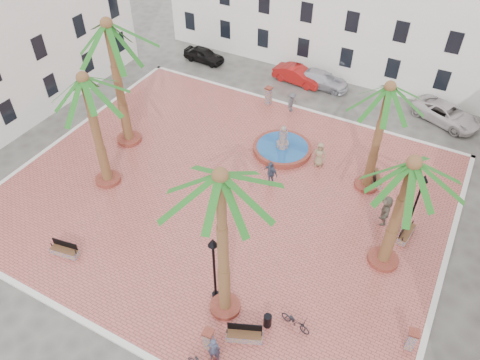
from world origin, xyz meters
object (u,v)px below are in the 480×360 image
(pedestrian_north, at_px, (292,102))
(car_white, at_px, (446,114))
(lamppost_e, at_px, (419,194))
(palm_ne, at_px, (387,100))
(bicycle_a, at_px, (296,322))
(bench_ne, at_px, (375,178))
(car_red, at_px, (298,75))
(bench_e, at_px, (406,233))
(palm_e, at_px, (410,177))
(bench_s, at_px, (65,251))
(fountain, at_px, (282,148))
(pedestrian_fountain_b, at_px, (270,173))
(bollard_n, at_px, (269,95))
(litter_bin, at_px, (268,321))
(palm_nw, at_px, (109,39))
(bench_se, at_px, (244,335))
(bollard_e, at_px, (411,340))
(pedestrian_east, at_px, (386,210))
(pedestrian_fountain_a, at_px, (320,154))
(car_black, at_px, (204,55))
(bollard_se, at_px, (209,339))
(palm_sw, at_px, (86,92))
(palm_s, at_px, (221,193))
(lamppost_s, at_px, (214,259))
(car_silver, at_px, (321,80))
(cyclist_a, at_px, (214,349))

(pedestrian_north, bearing_deg, car_white, -56.63)
(lamppost_e, bearing_deg, palm_ne, 142.22)
(bicycle_a, bearing_deg, bench_ne, 9.70)
(car_red, bearing_deg, bench_e, -130.75)
(palm_e, xyz_separation_m, bench_s, (-15.27, -7.71, -5.75))
(fountain, xyz_separation_m, pedestrian_fountain_b, (0.69, -3.39, 0.60))
(bench_ne, relative_size, bollard_n, 1.25)
(bollard_n, xyz_separation_m, litter_bin, (8.32, -17.36, -0.36))
(palm_nw, height_order, bench_e, palm_nw)
(bench_se, xyz_separation_m, bollard_n, (-7.68, 18.48, 0.49))
(car_white, bearing_deg, palm_nw, 146.69)
(bollard_e, bearing_deg, lamppost_e, 103.83)
(pedestrian_fountain_b, relative_size, pedestrian_east, 0.91)
(pedestrian_fountain_a, bearing_deg, bench_se, -92.78)
(pedestrian_fountain_a, xyz_separation_m, car_black, (-14.29, 8.84, -0.38))
(bollard_se, bearing_deg, fountain, 101.68)
(palm_nw, relative_size, pedestrian_east, 4.62)
(bench_e, bearing_deg, palm_ne, 54.25)
(pedestrian_fountain_a, bearing_deg, fountain, 166.44)
(palm_nw, bearing_deg, palm_sw, -69.59)
(pedestrian_east, bearing_deg, bollard_e, 7.27)
(fountain, relative_size, car_white, 0.80)
(bollard_e, bearing_deg, bench_s, -169.26)
(bench_ne, bearing_deg, pedestrian_fountain_a, 68.73)
(bollard_n, height_order, pedestrian_fountain_a, pedestrian_fountain_a)
(bench_s, xyz_separation_m, pedestrian_east, (14.48, 10.51, 0.73))
(car_white, bearing_deg, bench_s, 167.71)
(bench_s, xyz_separation_m, car_red, (3.83, 22.95, 0.30))
(bench_se, bearing_deg, lamppost_e, 41.40)
(palm_ne, relative_size, bicycle_a, 4.73)
(bollard_e, bearing_deg, car_white, 95.70)
(pedestrian_fountain_b, bearing_deg, palm_s, -63.98)
(palm_sw, height_order, litter_bin, palm_sw)
(palm_ne, height_order, pedestrian_fountain_b, palm_ne)
(palm_ne, relative_size, pedestrian_east, 3.87)
(car_white, bearing_deg, pedestrian_east, -163.48)
(bench_se, bearing_deg, bench_ne, 57.83)
(fountain, height_order, palm_s, palm_s)
(bollard_n, distance_m, pedestrian_north, 2.02)
(lamppost_s, height_order, car_silver, lamppost_s)
(palm_e, xyz_separation_m, bollard_n, (-12.09, 10.97, -5.25))
(bench_s, xyz_separation_m, cyclist_a, (10.14, -1.28, 0.55))
(bollard_se, bearing_deg, car_silver, 99.08)
(palm_e, bearing_deg, pedestrian_fountain_b, 161.46)
(litter_bin, height_order, pedestrian_north, pedestrian_north)
(pedestrian_fountain_a, xyz_separation_m, car_white, (6.37, 9.30, -0.33))
(palm_e, distance_m, lamppost_s, 9.62)
(fountain, bearing_deg, lamppost_e, -18.93)
(palm_s, xyz_separation_m, car_red, (-5.45, 21.76, -7.21))
(car_silver, bearing_deg, palm_e, -149.15)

